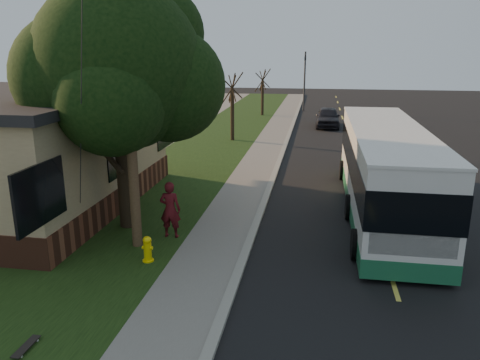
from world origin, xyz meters
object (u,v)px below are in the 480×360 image
(transit_bus, at_px, (384,168))
(bare_tree_near, at_px, (232,108))
(bare_tree_far, at_px, (262,93))
(dumpster, at_px, (73,170))
(utility_pole, at_px, (128,92))
(skateboarder, at_px, (170,210))
(traffic_signal, at_px, (305,77))
(fire_hydrant, at_px, (148,249))
(skateboard_main, at_px, (26,347))
(leafy_tree, at_px, (121,69))
(distant_car, at_px, (328,117))

(transit_bus, bearing_deg, bare_tree_near, 122.07)
(bare_tree_far, bearing_deg, dumpster, -103.81)
(transit_bus, xyz_separation_m, dumpster, (-12.97, 1.60, -1.04))
(utility_pole, relative_size, skateboarder, 5.04)
(skateboarder, height_order, dumpster, skateboarder)
(bare_tree_near, xyz_separation_m, skateboarder, (1.00, -16.19, -1.18))
(bare_tree_near, bearing_deg, dumpster, -115.19)
(transit_bus, height_order, dumpster, transit_bus)
(traffic_signal, height_order, transit_bus, traffic_signal)
(fire_hydrant, distance_m, utility_pole, 4.37)
(traffic_signal, bearing_deg, fire_hydrant, -95.21)
(bare_tree_far, relative_size, skateboard_main, 5.35)
(utility_pole, height_order, skateboard_main, utility_pole)
(transit_bus, distance_m, skateboard_main, 12.61)
(utility_pole, height_order, leafy_tree, utility_pole)
(dumpster, bearing_deg, distant_car, 57.51)
(traffic_signal, xyz_separation_m, skateboard_main, (-4.08, -38.20, -3.04))
(bare_tree_far, xyz_separation_m, skateboarder, (0.50, -28.19, -1.03))
(skateboard_main, bearing_deg, transit_bus, 50.71)
(transit_bus, bearing_deg, utility_pole, -149.55)
(fire_hydrant, height_order, traffic_signal, traffic_signal)
(fire_hydrant, height_order, distant_car, distant_car)
(utility_pole, bearing_deg, skateboard_main, -93.06)
(bare_tree_far, xyz_separation_m, traffic_signal, (3.50, 4.00, 1.16))
(bare_tree_near, height_order, transit_bus, bare_tree_near)
(fire_hydrant, bearing_deg, utility_pole, 125.38)
(utility_pole, height_order, transit_bus, utility_pole)
(bare_tree_far, relative_size, transit_bus, 0.35)
(utility_pole, relative_size, leafy_tree, 1.16)
(dumpster, bearing_deg, skateboarder, -40.74)
(skateboard_main, relative_size, dumpster, 0.50)
(bare_tree_near, height_order, dumpster, bare_tree_near)
(bare_tree_far, xyz_separation_m, distant_car, (5.65, -5.20, -1.26))
(traffic_signal, bearing_deg, transit_bus, -82.33)
(bare_tree_near, xyz_separation_m, dumpster, (-5.13, -10.91, -1.51))
(leafy_tree, xyz_separation_m, skateboarder, (1.67, -0.84, -4.20))
(fire_hydrant, xyz_separation_m, skateboarder, (0.10, 1.81, 0.54))
(utility_pole, distance_m, skateboard_main, 6.88)
(transit_bus, xyz_separation_m, skateboard_main, (-7.92, -9.68, -1.55))
(skateboarder, bearing_deg, distant_car, -103.92)
(traffic_signal, xyz_separation_m, distant_car, (2.15, -9.20, -2.42))
(skateboard_main, bearing_deg, utility_pole, 86.94)
(bare_tree_near, height_order, skateboard_main, bare_tree_near)
(bare_tree_near, xyz_separation_m, skateboard_main, (-0.08, -22.20, -2.03))
(bare_tree_near, relative_size, transit_bus, 0.37)
(fire_hydrant, xyz_separation_m, transit_bus, (6.94, 5.49, 1.24))
(bare_tree_far, bearing_deg, traffic_signal, 48.81)
(dumpster, relative_size, distant_car, 0.35)
(fire_hydrant, distance_m, skateboarder, 1.89)
(bare_tree_near, distance_m, traffic_signal, 16.52)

